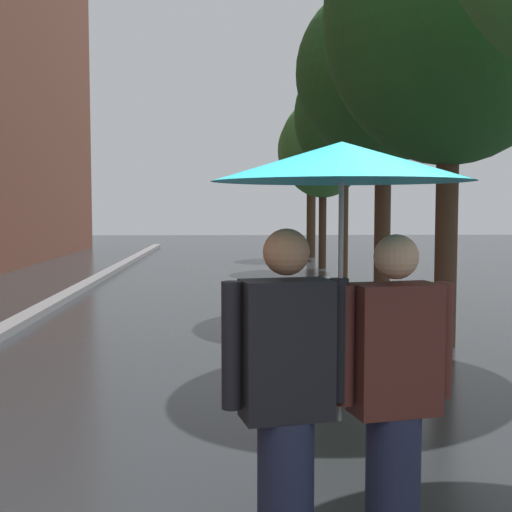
# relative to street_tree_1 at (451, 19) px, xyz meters

# --- Properties ---
(kerb_strip) EXTENTS (0.30, 36.00, 0.12)m
(kerb_strip) POSITION_rel_street_tree_1_xyz_m (-5.89, 3.67, -4.04)
(kerb_strip) COLOR slate
(kerb_strip) RESTS_ON ground
(street_tree_1) EXTENTS (3.16, 3.16, 5.93)m
(street_tree_1) POSITION_rel_street_tree_1_xyz_m (0.00, 0.00, 0.00)
(street_tree_1) COLOR #473323
(street_tree_1) RESTS_ON ground
(street_tree_2) EXTENTS (3.14, 3.14, 5.75)m
(street_tree_2) POSITION_rel_street_tree_1_xyz_m (0.01, 3.72, 0.03)
(street_tree_2) COLOR #473323
(street_tree_2) RESTS_ON ground
(street_tree_3) EXTENTS (2.37, 2.37, 5.37)m
(street_tree_3) POSITION_rel_street_tree_1_xyz_m (-0.02, 7.80, -0.22)
(street_tree_3) COLOR #473323
(street_tree_3) RESTS_ON ground
(street_tree_4) EXTENTS (2.45, 2.45, 4.85)m
(street_tree_4) POSITION_rel_street_tree_1_xyz_m (-0.08, 11.08, -0.68)
(street_tree_4) COLOR #473323
(street_tree_4) RESTS_ON ground
(street_tree_5) EXTENTS (2.34, 2.34, 5.10)m
(street_tree_5) POSITION_rel_street_tree_1_xyz_m (0.11, 15.49, -0.43)
(street_tree_5) COLOR #473323
(street_tree_5) RESTS_ON ground
(couple_under_umbrella) EXTENTS (1.19, 1.19, 2.08)m
(couple_under_umbrella) POSITION_rel_street_tree_1_xyz_m (-2.23, -5.54, -2.68)
(couple_under_umbrella) COLOR #1E233D
(couple_under_umbrella) RESTS_ON ground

